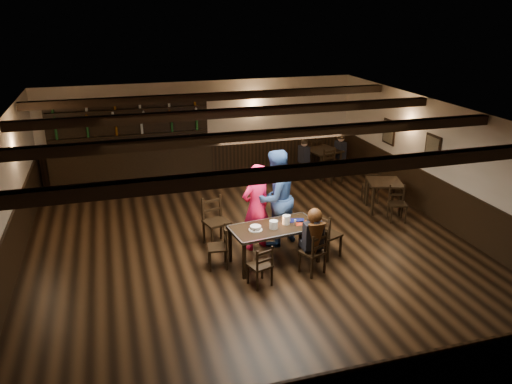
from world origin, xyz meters
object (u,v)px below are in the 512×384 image
object	(u,v)px
man_blue	(275,198)
bar_counter	(133,158)
dining_table	(275,230)
chair_near_right	(316,250)
chair_near_left	(262,264)
cake	(255,228)
woman_pink	(256,207)

from	to	relation	value
man_blue	bar_counter	size ratio (longest dim) A/B	0.45
dining_table	chair_near_right	world-z (taller)	chair_near_right
chair_near_right	dining_table	bearing A→B (deg)	130.79
chair_near_left	cake	world-z (taller)	cake
cake	man_blue	bearing A→B (deg)	51.62
chair_near_right	woman_pink	size ratio (longest dim) A/B	0.47
dining_table	chair_near_left	distance (m)	0.96
chair_near_left	cake	xyz separation A→B (m)	(0.10, 0.75, 0.33)
bar_counter	chair_near_left	bearing A→B (deg)	-73.90
chair_near_left	chair_near_right	xyz separation A→B (m)	(1.06, 0.14, 0.04)
chair_near_right	woman_pink	world-z (taller)	woman_pink
woman_pink	man_blue	size ratio (longest dim) A/B	0.89
cake	woman_pink	bearing A→B (deg)	72.60
cake	chair_near_right	bearing A→B (deg)	-32.60
woman_pink	cake	size ratio (longest dim) A/B	6.93
chair_near_right	bar_counter	world-z (taller)	bar_counter
chair_near_left	bar_counter	size ratio (longest dim) A/B	0.17
bar_counter	chair_near_right	bearing A→B (deg)	-64.88
chair_near_left	man_blue	world-z (taller)	man_blue
woman_pink	bar_counter	bearing A→B (deg)	-85.98
dining_table	bar_counter	distance (m)	5.92
cake	bar_counter	xyz separation A→B (m)	(-1.91, 5.50, -0.06)
chair_near_left	cake	bearing A→B (deg)	82.22
dining_table	chair_near_left	bearing A→B (deg)	-121.77
dining_table	woman_pink	bearing A→B (deg)	103.39
woman_pink	bar_counter	distance (m)	5.23
dining_table	man_blue	world-z (taller)	man_blue
woman_pink	man_blue	world-z (taller)	man_blue
cake	chair_near_left	bearing A→B (deg)	-97.78
chair_near_left	woman_pink	distance (m)	1.58
woman_pink	chair_near_right	bearing A→B (deg)	98.52
dining_table	cake	size ratio (longest dim) A/B	6.81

